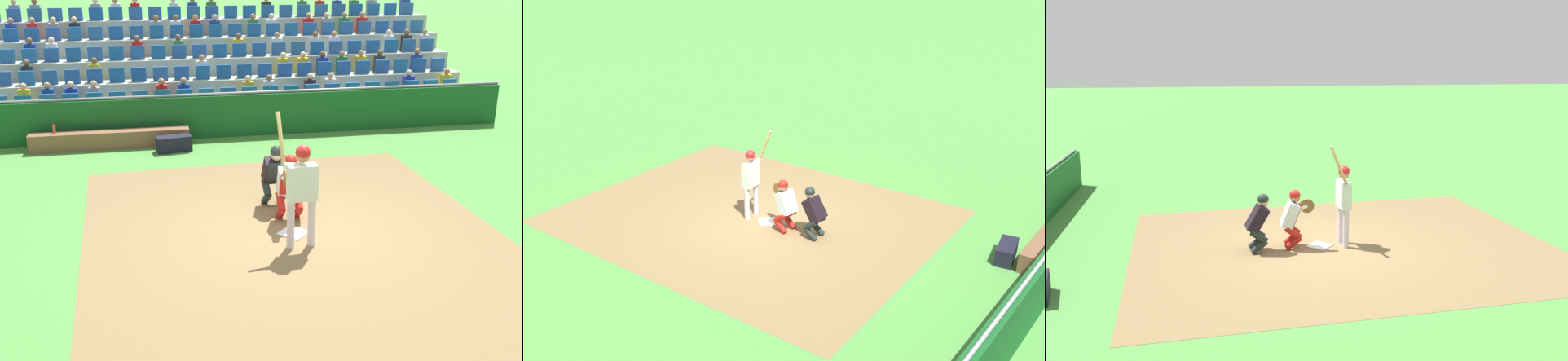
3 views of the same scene
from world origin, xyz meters
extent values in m
plane|color=#4A8D3D|center=(0.00, 0.00, 0.00)|extent=(160.00, 160.00, 0.00)
cube|color=olive|center=(0.00, 0.50, 0.00)|extent=(7.51, 9.23, 0.01)
cube|color=white|center=(0.00, 0.00, 0.02)|extent=(0.62, 0.62, 0.02)
cylinder|color=silver|center=(-0.18, 0.51, 0.42)|extent=(0.14, 0.14, 0.84)
cylinder|color=silver|center=(0.18, 0.53, 0.42)|extent=(0.14, 0.14, 0.84)
cube|color=silver|center=(0.00, 0.52, 1.14)|extent=(0.49, 0.25, 0.60)
sphere|color=#AF7657|center=(0.00, 0.52, 1.59)|extent=(0.22, 0.22, 0.22)
sphere|color=#B31A1C|center=(0.00, 0.52, 1.65)|extent=(0.24, 0.24, 0.24)
cylinder|color=silver|center=(0.06, 0.50, 1.43)|extent=(0.50, 0.11, 0.14)
cylinder|color=silver|center=(0.25, 0.51, 1.43)|extent=(0.18, 0.14, 0.13)
cylinder|color=tan|center=(0.32, 0.32, 1.85)|extent=(0.10, 0.40, 0.81)
sphere|color=black|center=(0.30, 0.49, 1.45)|extent=(0.06, 0.06, 0.06)
cylinder|color=#B21B15|center=(-0.22, -0.58, 0.15)|extent=(0.16, 0.39, 0.34)
cylinder|color=#B21B15|center=(-0.22, -0.58, 0.37)|extent=(0.16, 0.39, 0.33)
cylinder|color=#B21B15|center=(0.10, -0.60, 0.15)|extent=(0.16, 0.39, 0.34)
cylinder|color=#B21B15|center=(0.10, -0.60, 0.37)|extent=(0.16, 0.39, 0.33)
cube|color=silver|center=(-0.06, -0.64, 0.74)|extent=(0.45, 0.45, 0.60)
cube|color=#B21B15|center=(-0.06, -0.52, 0.74)|extent=(0.39, 0.24, 0.45)
sphere|color=#AC755A|center=(-0.06, -0.54, 1.10)|extent=(0.22, 0.22, 0.22)
cube|color=black|center=(-0.06, -0.54, 1.10)|extent=(0.20, 0.12, 0.20)
sphere|color=#B21B15|center=(-0.06, -0.54, 1.16)|extent=(0.24, 0.24, 0.24)
cylinder|color=brown|center=(0.08, -0.30, 0.95)|extent=(0.09, 0.30, 0.30)
cylinder|color=silver|center=(0.10, -0.48, 0.88)|extent=(0.13, 0.39, 0.22)
cylinder|color=black|center=(-0.10, -1.36, 0.15)|extent=(0.16, 0.39, 0.34)
cylinder|color=black|center=(-0.10, -1.36, 0.37)|extent=(0.16, 0.39, 0.33)
cylinder|color=black|center=(0.22, -1.35, 0.15)|extent=(0.16, 0.39, 0.34)
cylinder|color=black|center=(0.22, -1.35, 0.37)|extent=(0.16, 0.39, 0.33)
cube|color=black|center=(0.06, -1.37, 0.72)|extent=(0.45, 0.51, 0.60)
cube|color=black|center=(0.05, -1.26, 0.72)|extent=(0.39, 0.30, 0.42)
sphere|color=#D2A389|center=(0.05, -1.23, 1.06)|extent=(0.22, 0.22, 0.22)
cube|color=black|center=(0.05, -1.23, 1.06)|extent=(0.20, 0.14, 0.19)
sphere|color=black|center=(0.05, -1.23, 1.13)|extent=(0.24, 0.24, 0.24)
cube|color=#145120|center=(0.00, -6.40, 0.56)|extent=(15.07, 0.24, 1.12)
cylinder|color=gray|center=(0.00, -6.40, 1.16)|extent=(15.07, 0.07, 0.07)
cube|color=black|center=(1.79, -5.28, 0.19)|extent=(0.91, 0.50, 0.38)
camera|label=1|loc=(2.39, 9.53, 4.58)|focal=42.35mm
camera|label=2|loc=(-10.34, -8.58, 6.65)|focal=41.68mm
camera|label=3|loc=(11.34, -2.51, 3.94)|focal=38.56mm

